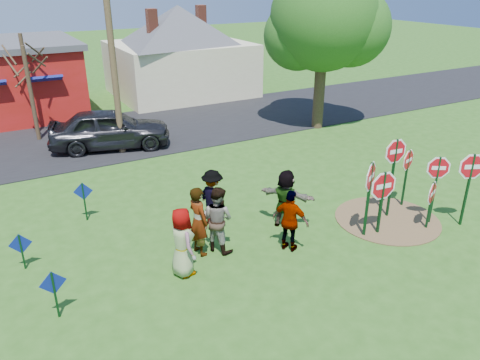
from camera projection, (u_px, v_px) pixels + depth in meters
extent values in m
plane|color=#295518|center=(246.00, 242.00, 13.38)|extent=(120.00, 120.00, 0.00)
cube|color=black|center=(128.00, 133.00, 22.58)|extent=(120.00, 7.50, 0.04)
cylinder|color=brown|center=(387.00, 219.00, 14.58)|extent=(3.20, 3.20, 0.03)
cube|color=navy|center=(45.00, 79.00, 22.61)|extent=(1.60, 0.78, 0.45)
cube|color=beige|center=(180.00, 69.00, 29.60)|extent=(8.00, 7.00, 3.20)
pyramid|color=#4C4C51|center=(177.00, 5.00, 28.08)|extent=(9.40, 9.40, 2.20)
cube|color=brown|center=(152.00, 22.00, 26.71)|extent=(0.55, 0.55, 1.40)
cube|color=brown|center=(201.00, 16.00, 30.10)|extent=(0.55, 0.55, 1.40)
cube|color=#0E3317|center=(381.00, 203.00, 13.45)|extent=(0.07, 0.08, 1.94)
cylinder|color=white|center=(383.00, 186.00, 13.23)|extent=(1.15, 0.14, 1.16)
cylinder|color=#AC0A14|center=(383.00, 186.00, 13.23)|extent=(1.00, 0.12, 1.00)
cube|color=white|center=(383.00, 186.00, 13.23)|extent=(0.51, 0.06, 0.14)
cube|color=#0E3317|center=(392.00, 179.00, 14.29)|extent=(0.06, 0.07, 2.56)
cylinder|color=white|center=(396.00, 151.00, 13.93)|extent=(1.04, 0.11, 1.04)
cylinder|color=#AC0A14|center=(396.00, 151.00, 13.93)|extent=(0.89, 0.10, 0.90)
cube|color=white|center=(396.00, 151.00, 13.93)|extent=(0.46, 0.05, 0.13)
cylinder|color=gold|center=(396.00, 151.00, 13.93)|extent=(1.03, 0.11, 1.04)
cube|color=#0E3317|center=(434.00, 191.00, 13.98)|extent=(0.07, 0.08, 2.16)
cylinder|color=white|center=(439.00, 168.00, 13.68)|extent=(0.79, 0.50, 0.92)
cylinder|color=#AC0A14|center=(439.00, 168.00, 13.68)|extent=(0.69, 0.44, 0.80)
cube|color=white|center=(439.00, 168.00, 13.68)|extent=(0.35, 0.22, 0.11)
cube|color=#0E3317|center=(405.00, 178.00, 15.09)|extent=(0.07, 0.07, 1.95)
cylinder|color=white|center=(408.00, 160.00, 14.84)|extent=(0.90, 0.30, 0.94)
cylinder|color=#AC0A14|center=(408.00, 160.00, 14.84)|extent=(0.78, 0.26, 0.81)
cube|color=white|center=(408.00, 160.00, 14.84)|extent=(0.39, 0.13, 0.12)
cylinder|color=gold|center=(408.00, 160.00, 14.84)|extent=(0.90, 0.30, 0.94)
cube|color=#0E3317|center=(430.00, 206.00, 13.79)|extent=(0.07, 0.08, 1.51)
cylinder|color=white|center=(432.00, 193.00, 13.62)|extent=(0.87, 0.38, 0.94)
cylinder|color=#AC0A14|center=(432.00, 193.00, 13.62)|extent=(0.75, 0.33, 0.81)
cube|color=white|center=(432.00, 193.00, 13.62)|extent=(0.38, 0.17, 0.12)
cube|color=#0E3317|center=(467.00, 190.00, 13.85)|extent=(0.08, 0.09, 2.29)
cylinder|color=white|center=(472.00, 167.00, 13.54)|extent=(0.97, 0.48, 1.06)
cylinder|color=#AC0A14|center=(472.00, 167.00, 13.54)|extent=(0.84, 0.42, 0.92)
cube|color=white|center=(472.00, 167.00, 13.54)|extent=(0.43, 0.21, 0.13)
cylinder|color=gold|center=(472.00, 167.00, 13.54)|extent=(0.97, 0.47, 1.06)
cube|color=#0E3317|center=(368.00, 200.00, 13.24)|extent=(0.09, 0.10, 2.29)
cylinder|color=white|center=(371.00, 177.00, 12.95)|extent=(1.00, 0.59, 1.15)
cylinder|color=#AC0A14|center=(371.00, 177.00, 12.95)|extent=(0.86, 0.52, 0.99)
cube|color=white|center=(371.00, 177.00, 12.95)|extent=(0.44, 0.26, 0.14)
cube|color=#0E3317|center=(55.00, 295.00, 10.20)|extent=(0.05, 0.06, 1.18)
cube|color=navy|center=(53.00, 283.00, 10.07)|extent=(0.58, 0.05, 0.58)
cube|color=#0E3317|center=(22.00, 252.00, 11.95)|extent=(0.05, 0.06, 1.00)
cube|color=navy|center=(20.00, 244.00, 11.86)|extent=(0.57, 0.07, 0.57)
cube|color=#0E3317|center=(85.00, 202.00, 14.31)|extent=(0.06, 0.06, 1.26)
cube|color=navy|center=(83.00, 191.00, 14.17)|extent=(0.56, 0.17, 0.57)
imported|color=#4B6197|center=(182.00, 242.00, 11.59)|extent=(0.65, 0.94, 1.83)
imported|color=#23797A|center=(198.00, 221.00, 12.46)|extent=(0.58, 0.78, 1.97)
imported|color=brown|center=(218.00, 219.00, 12.64)|extent=(1.06, 1.14, 1.89)
imported|color=#353539|center=(213.00, 198.00, 14.00)|extent=(0.84, 1.23, 1.76)
imported|color=#462F56|center=(290.00, 221.00, 12.64)|extent=(0.92, 1.12, 1.79)
imported|color=#1D5733|center=(286.00, 199.00, 13.87)|extent=(1.44, 1.68, 1.82)
imported|color=#28282D|center=(110.00, 129.00, 20.28)|extent=(5.45, 3.33, 1.73)
cylinder|color=#4C3823|center=(112.00, 52.00, 18.45)|extent=(0.26, 0.26, 8.48)
cylinder|color=#382819|center=(320.00, 85.00, 22.70)|extent=(0.54, 0.54, 4.22)
sphere|color=#1F5215|center=(324.00, 17.00, 21.43)|extent=(4.99, 4.99, 4.99)
sphere|color=#1F5215|center=(351.00, 27.00, 21.68)|extent=(3.65, 3.65, 3.65)
sphere|color=#1F5215|center=(298.00, 36.00, 22.01)|extent=(3.26, 3.26, 3.26)
cylinder|color=#382819|center=(31.00, 95.00, 20.83)|extent=(0.18, 0.18, 4.26)
cylinder|color=#382819|center=(29.00, 85.00, 21.79)|extent=(0.18, 0.18, 4.64)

